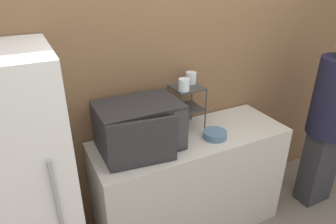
# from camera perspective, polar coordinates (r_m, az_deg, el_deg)

# --- Properties ---
(wall_back) EXTENTS (8.00, 0.06, 2.60)m
(wall_back) POSITION_cam_1_polar(r_m,az_deg,el_deg) (2.42, 0.95, 6.65)
(wall_back) COLOR brown
(wall_back) RESTS_ON ground_plane
(counter) EXTENTS (1.56, 0.56, 0.92)m
(counter) POSITION_cam_1_polar(r_m,az_deg,el_deg) (2.59, 4.21, -13.42)
(counter) COLOR #B7B2A8
(counter) RESTS_ON ground_plane
(microwave) EXTENTS (0.58, 0.48, 0.34)m
(microwave) POSITION_cam_1_polar(r_m,az_deg,el_deg) (2.11, -5.45, -2.81)
(microwave) COLOR #262628
(microwave) RESTS_ON counter
(dish_rack) EXTENTS (0.23, 0.22, 0.36)m
(dish_rack) POSITION_cam_1_polar(r_m,az_deg,el_deg) (2.33, 3.59, 2.49)
(dish_rack) COLOR #333333
(dish_rack) RESTS_ON counter
(glass_front_left) EXTENTS (0.08, 0.08, 0.09)m
(glass_front_left) POSITION_cam_1_polar(r_m,az_deg,el_deg) (2.20, 3.07, 5.23)
(glass_front_left) COLOR silver
(glass_front_left) RESTS_ON dish_rack
(glass_back_right) EXTENTS (0.08, 0.08, 0.09)m
(glass_back_right) POSITION_cam_1_polar(r_m,az_deg,el_deg) (2.35, 4.40, 6.52)
(glass_back_right) COLOR silver
(glass_back_right) RESTS_ON dish_rack
(bowl) EXTENTS (0.18, 0.18, 0.05)m
(bowl) POSITION_cam_1_polar(r_m,az_deg,el_deg) (2.32, 8.93, -4.29)
(bowl) COLOR slate
(bowl) RESTS_ON counter
(person) EXTENTS (0.38, 0.38, 1.65)m
(person) POSITION_cam_1_polar(r_m,az_deg,el_deg) (3.00, 28.73, -0.72)
(person) COLOR #2D2D33
(person) RESTS_ON ground_plane
(refrigerator) EXTENTS (0.62, 0.68, 1.74)m
(refrigerator) POSITION_cam_1_polar(r_m,az_deg,el_deg) (2.07, -26.39, -13.76)
(refrigerator) COLOR white
(refrigerator) RESTS_ON ground_plane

